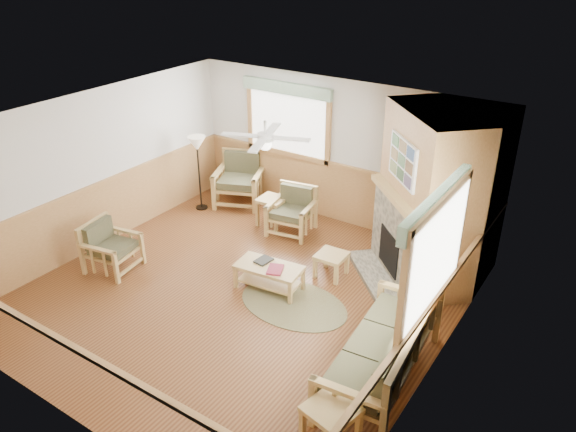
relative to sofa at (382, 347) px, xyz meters
The scene contains 24 objects.
floor 2.65m from the sofa, 168.88° to the left, with size 6.00×6.00×0.01m, color brown.
ceiling 3.41m from the sofa, 168.88° to the left, with size 6.00×6.00×0.01m, color white.
wall_back 4.41m from the sofa, 126.07° to the left, with size 6.00×0.02×2.70m, color silver.
wall_front 3.67m from the sofa, 135.58° to the right, with size 6.00×0.02×2.70m, color silver.
wall_left 5.64m from the sofa, behind, with size 0.02×6.00×2.70m, color silver.
wall_right 1.09m from the sofa, 48.07° to the left, with size 0.02×6.00×2.70m, color silver.
wainscot 2.60m from the sofa, 168.88° to the left, with size 6.00×6.00×1.10m, color #AE7C47, non-canonical shape.
fireplace 2.74m from the sofa, 101.09° to the left, with size 2.20×2.20×2.70m, color #AE7C47, non-canonical shape.
window_back 5.42m from the sofa, 136.52° to the left, with size 1.90×0.16×1.50m, color white, non-canonical shape.
window_right 2.09m from the sofa, 36.29° to the left, with size 0.16×1.90×1.50m, color white, non-canonical shape.
ceiling_fan 3.22m from the sofa, 160.40° to the left, with size 1.24×1.24×0.36m, color white, non-canonical shape.
sofa is the anchor object (origin of this frame).
armchair_back_left 5.48m from the sofa, 146.17° to the left, with size 0.90×0.90×1.01m, color tan, non-canonical shape.
armchair_back_right 3.96m from the sofa, 139.20° to the left, with size 0.75×0.75×0.84m, color tan, non-canonical shape.
armchair_left 4.72m from the sofa, behind, with size 0.72×0.72×0.81m, color tan, non-canonical shape.
coffee_table 2.45m from the sofa, 159.18° to the left, with size 1.02×0.51×0.41m, color tan, non-canonical shape.
end_table_chairs 4.37m from the sofa, 142.64° to the left, with size 0.48×0.46×0.54m, color tan, non-canonical shape.
end_table_sofa 1.25m from the sofa, 90.00° to the right, with size 0.51×0.49×0.57m, color tan, non-canonical shape.
footstool 2.41m from the sofa, 134.17° to the left, with size 0.45×0.45×0.40m, color tan, non-canonical shape.
braided_rug 1.94m from the sofa, 157.45° to the left, with size 1.70×1.70×0.01m, color brown.
floor_lamp_left 5.61m from the sofa, 154.24° to the left, with size 0.34×0.34×1.50m, color black, non-canonical shape.
floor_lamp_right 1.93m from the sofa, 90.00° to the left, with size 0.42×0.42×1.84m, color black, non-canonical shape.
book_red 2.28m from the sofa, 159.02° to the left, with size 0.22×0.30×0.03m, color maroon.
book_dark 2.60m from the sofa, 158.91° to the left, with size 0.20×0.27×0.03m, color black.
Camera 1 is at (4.53, -5.51, 4.93)m, focal length 35.00 mm.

